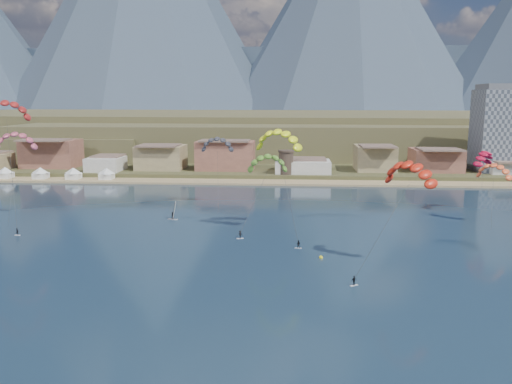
% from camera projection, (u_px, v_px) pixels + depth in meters
% --- Properties ---
extents(ground, '(2400.00, 2400.00, 0.00)m').
position_uv_depth(ground, '(241.00, 298.00, 76.39)').
color(ground, '#0D1C31').
rests_on(ground, ground).
extents(beach, '(2200.00, 12.00, 0.90)m').
position_uv_depth(beach, '(271.00, 182.00, 180.44)').
color(beach, tan).
rests_on(beach, ground).
extents(land, '(2200.00, 900.00, 4.00)m').
position_uv_depth(land, '(287.00, 123.00, 626.33)').
color(land, '#4C4529').
rests_on(land, ground).
extents(foothills, '(940.00, 210.00, 18.00)m').
position_uv_depth(foothills, '(319.00, 133.00, 301.54)').
color(foothills, brown).
rests_on(foothills, ground).
extents(mountain_ridge, '(2060.00, 480.00, 400.00)m').
position_uv_depth(mountain_ridge, '(281.00, 24.00, 859.86)').
color(mountain_ridge, '#2F3D4E').
rests_on(mountain_ridge, ground).
extents(town, '(400.00, 24.00, 12.00)m').
position_uv_depth(town, '(167.00, 154.00, 197.56)').
color(town, silver).
rests_on(town, ground).
extents(apartment_tower, '(20.00, 16.00, 32.00)m').
position_uv_depth(apartment_tower, '(504.00, 129.00, 193.07)').
color(apartment_tower, gray).
rests_on(apartment_tower, ground).
extents(watchtower, '(5.82, 5.82, 8.60)m').
position_uv_depth(watchtower, '(286.00, 162.00, 186.88)').
color(watchtower, '#47382D').
rests_on(watchtower, ground).
extents(beach_tents, '(43.40, 6.40, 5.00)m').
position_uv_depth(beach_tents, '(56.00, 170.00, 185.11)').
color(beach_tents, white).
rests_on(beach_tents, ground).
extents(kitesurfer_red, '(14.02, 17.42, 30.63)m').
position_uv_depth(kitesurfer_red, '(6.00, 107.00, 119.46)').
color(kitesurfer_red, silver).
rests_on(kitesurfer_red, ground).
extents(kitesurfer_yellow, '(11.18, 15.01, 24.27)m').
position_uv_depth(kitesurfer_yellow, '(279.00, 137.00, 109.05)').
color(kitesurfer_yellow, silver).
rests_on(kitesurfer_yellow, ground).
extents(kitesurfer_orange, '(15.82, 16.57, 21.79)m').
position_uv_depth(kitesurfer_orange, '(410.00, 169.00, 88.57)').
color(kitesurfer_orange, silver).
rests_on(kitesurfer_orange, ground).
extents(kitesurfer_green, '(10.78, 13.69, 18.89)m').
position_uv_depth(kitesurfer_green, '(267.00, 161.00, 116.11)').
color(kitesurfer_green, silver).
rests_on(kitesurfer_green, ground).
extents(distant_kite_pink, '(10.52, 7.35, 22.53)m').
position_uv_depth(distant_kite_pink, '(15.00, 138.00, 122.48)').
color(distant_kite_pink, '#262626').
rests_on(distant_kite_pink, ground).
extents(distant_kite_dark, '(9.06, 5.75, 20.11)m').
position_uv_depth(distant_kite_dark, '(217.00, 142.00, 140.21)').
color(distant_kite_dark, '#262626').
rests_on(distant_kite_dark, ground).
extents(distant_kite_orange, '(8.41, 8.02, 15.86)m').
position_uv_depth(distant_kite_orange, '(494.00, 169.00, 120.58)').
color(distant_kite_orange, '#262626').
rests_on(distant_kite_orange, ground).
extents(distant_kite_red, '(7.68, 8.66, 17.49)m').
position_uv_depth(distant_kite_red, '(483.00, 156.00, 130.76)').
color(distant_kite_red, '#262626').
rests_on(distant_kite_red, ground).
extents(windsurfer, '(2.57, 2.78, 4.31)m').
position_uv_depth(windsurfer, '(173.00, 214.00, 125.59)').
color(windsurfer, silver).
rests_on(windsurfer, ground).
extents(buoy, '(0.72, 0.72, 0.72)m').
position_uv_depth(buoy, '(321.00, 257.00, 95.30)').
color(buoy, yellow).
rests_on(buoy, ground).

